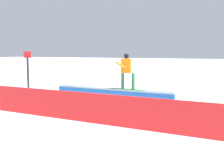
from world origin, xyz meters
TOP-DOWN VIEW (x-y plane):
  - ground_plane at (0.00, 0.00)m, footprint 120.00×120.00m
  - grind_box at (0.00, 0.00)m, footprint 5.41×0.81m
  - snowboarder at (-0.66, 0.04)m, footprint 1.53×0.42m
  - safety_fence at (0.00, 3.19)m, footprint 8.64×0.55m
  - trail_marker at (3.90, 0.78)m, footprint 0.40×0.10m

SIDE VIEW (x-z plane):
  - ground_plane at x=0.00m, z-range 0.00..0.00m
  - grind_box at x=0.00m, z-range -0.03..0.54m
  - safety_fence at x=0.00m, z-range 0.00..0.93m
  - trail_marker at x=3.90m, z-range 0.07..2.26m
  - snowboarder at x=-0.66m, z-range 0.63..2.18m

